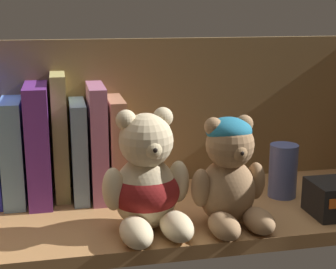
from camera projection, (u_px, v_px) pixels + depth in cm
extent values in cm
cube|color=#9E7042|center=(161.00, 216.00, 76.44)|extent=(74.22, 25.11, 2.00)
cube|color=brown|center=(145.00, 118.00, 86.01)|extent=(76.62, 1.20, 26.21)
cube|color=#6690B7|center=(15.00, 149.00, 79.20)|extent=(3.17, 13.16, 15.84)
cube|color=#5E2778|center=(39.00, 141.00, 79.69)|extent=(3.40, 15.00, 18.02)
cube|color=tan|center=(60.00, 135.00, 80.18)|extent=(2.22, 9.81, 19.40)
cube|color=#7495B4|center=(78.00, 147.00, 81.23)|extent=(2.31, 13.73, 15.24)
cube|color=#A35F80|center=(96.00, 139.00, 81.51)|extent=(2.51, 14.86, 17.71)
cube|color=#9B6649|center=(115.00, 144.00, 82.36)|extent=(2.42, 13.40, 15.54)
ellipsoid|color=beige|center=(145.00, 193.00, 68.70)|extent=(8.52, 7.82, 10.02)
sphere|color=beige|center=(146.00, 140.00, 66.47)|extent=(7.13, 7.13, 7.13)
sphere|color=beige|center=(126.00, 120.00, 65.43)|extent=(2.67, 2.67, 2.67)
sphere|color=beige|center=(163.00, 117.00, 67.08)|extent=(2.67, 2.67, 2.67)
sphere|color=beige|center=(152.00, 149.00, 64.26)|extent=(2.67, 2.67, 2.67)
sphere|color=black|center=(155.00, 150.00, 63.39)|extent=(0.94, 0.94, 0.94)
ellipsoid|color=beige|center=(136.00, 232.00, 64.23)|extent=(4.88, 7.16, 3.56)
ellipsoid|color=beige|center=(177.00, 226.00, 66.05)|extent=(4.88, 7.16, 3.56)
ellipsoid|color=beige|center=(113.00, 189.00, 66.46)|extent=(3.26, 3.26, 5.79)
ellipsoid|color=beige|center=(178.00, 181.00, 69.43)|extent=(3.26, 3.26, 5.79)
ellipsoid|color=maroon|center=(145.00, 191.00, 68.64)|extent=(9.22, 8.52, 7.01)
ellipsoid|color=#93704C|center=(227.00, 191.00, 70.55)|extent=(7.80, 7.16, 9.18)
sphere|color=#93704C|center=(230.00, 144.00, 68.51)|extent=(6.53, 6.53, 6.53)
sphere|color=#93704C|center=(213.00, 127.00, 67.54)|extent=(2.45, 2.45, 2.45)
sphere|color=#93704C|center=(244.00, 124.00, 69.08)|extent=(2.45, 2.45, 2.45)
sphere|color=#9B754E|center=(238.00, 152.00, 66.49)|extent=(2.45, 2.45, 2.45)
sphere|color=black|center=(241.00, 153.00, 65.70)|extent=(0.86, 0.86, 0.86)
ellipsoid|color=#93704C|center=(224.00, 226.00, 66.45)|extent=(4.52, 6.58, 3.26)
ellipsoid|color=#93704C|center=(258.00, 221.00, 68.15)|extent=(4.52, 6.58, 3.26)
ellipsoid|color=#93704C|center=(201.00, 188.00, 68.46)|extent=(3.01, 3.01, 5.30)
ellipsoid|color=#93704C|center=(256.00, 181.00, 71.25)|extent=(3.01, 3.01, 5.30)
ellipsoid|color=#206C8D|center=(229.00, 131.00, 68.49)|extent=(6.20, 6.20, 3.59)
cylinder|color=#4C5B99|center=(283.00, 171.00, 80.64)|extent=(4.40, 4.40, 8.41)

